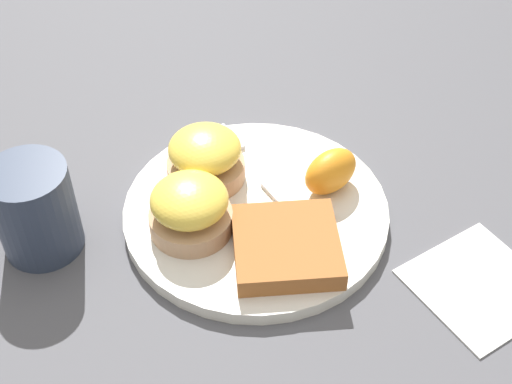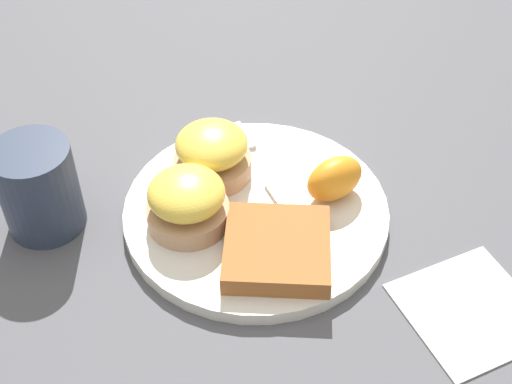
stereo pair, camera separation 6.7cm
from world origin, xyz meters
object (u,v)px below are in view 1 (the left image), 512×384
(hashbrown_patty, at_px, (291,244))
(cup, at_px, (35,208))
(sandwich_benedict_left, at_px, (205,157))
(orange_wedge, at_px, (331,171))
(fork, at_px, (260,178))
(sandwich_benedict_right, at_px, (188,205))

(hashbrown_patty, height_order, cup, cup)
(sandwich_benedict_left, relative_size, orange_wedge, 1.30)
(hashbrown_patty, distance_m, cup, 0.23)
(sandwich_benedict_left, xyz_separation_m, fork, (-0.03, -0.05, -0.02))
(sandwich_benedict_right, distance_m, fork, 0.09)
(sandwich_benedict_right, height_order, cup, cup)
(cup, bearing_deg, sandwich_benedict_right, -110.76)
(sandwich_benedict_right, relative_size, cup, 0.75)
(hashbrown_patty, relative_size, orange_wedge, 1.57)
(orange_wedge, bearing_deg, sandwich_benedict_right, 85.75)
(hashbrown_patty, bearing_deg, orange_wedge, -50.98)
(cup, bearing_deg, orange_wedge, -102.32)
(hashbrown_patty, relative_size, fork, 0.44)
(orange_wedge, bearing_deg, cup, 77.68)
(fork, bearing_deg, orange_wedge, -124.37)
(sandwich_benedict_left, bearing_deg, fork, -118.94)
(orange_wedge, height_order, fork, orange_wedge)
(sandwich_benedict_left, bearing_deg, sandwich_benedict_right, 144.66)
(sandwich_benedict_left, xyz_separation_m, cup, (-0.01, 0.17, 0.01))
(orange_wedge, distance_m, fork, 0.07)
(orange_wedge, xyz_separation_m, cup, (0.06, 0.27, 0.01))
(sandwich_benedict_right, bearing_deg, cup, 69.24)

